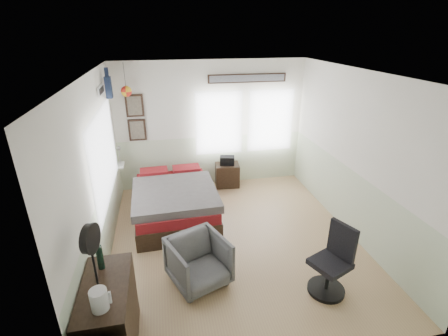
{
  "coord_description": "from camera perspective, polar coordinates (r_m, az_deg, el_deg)",
  "views": [
    {
      "loc": [
        -1.05,
        -4.39,
        3.26
      ],
      "look_at": [
        -0.1,
        0.4,
        1.15
      ],
      "focal_mm": 26.0,
      "sensor_mm": 36.0,
      "label": 1
    }
  ],
  "objects": [
    {
      "name": "dresser",
      "position": [
        3.94,
        -19.38,
        -23.81
      ],
      "size": [
        0.48,
        1.0,
        0.9
      ],
      "primitive_type": "cube",
      "color": "black",
      "rests_on": "ground_plane"
    },
    {
      "name": "bed",
      "position": [
        6.11,
        -8.66,
        -5.82
      ],
      "size": [
        1.5,
        2.04,
        0.64
      ],
      "rotation": [
        0.0,
        0.0,
        0.03
      ],
      "color": "black",
      "rests_on": "ground_plane"
    },
    {
      "name": "wall_decor",
      "position": [
        6.46,
        -11.78,
        12.52
      ],
      "size": [
        3.55,
        1.32,
        1.44
      ],
      "color": "black",
      "rests_on": "room_shell"
    },
    {
      "name": "nightstand",
      "position": [
        7.23,
        0.57,
        -1.2
      ],
      "size": [
        0.55,
        0.45,
        0.51
      ],
      "primitive_type": "cube",
      "rotation": [
        0.0,
        0.0,
        -0.09
      ],
      "color": "black",
      "rests_on": "ground_plane"
    },
    {
      "name": "armchair",
      "position": [
        4.61,
        -4.47,
        -16.07
      ],
      "size": [
        0.95,
        0.96,
        0.68
      ],
      "primitive_type": "imported",
      "rotation": [
        0.0,
        0.0,
        0.39
      ],
      "color": "#5E5E5E",
      "rests_on": "ground_plane"
    },
    {
      "name": "kettle",
      "position": [
        3.36,
        -21.08,
        -20.81
      ],
      "size": [
        0.19,
        0.16,
        0.21
      ],
      "rotation": [
        0.0,
        0.0,
        -0.35
      ],
      "color": "silver",
      "rests_on": "dresser"
    },
    {
      "name": "ground_plane",
      "position": [
        5.58,
        1.85,
        -12.52
      ],
      "size": [
        4.0,
        4.5,
        0.01
      ],
      "primitive_type": "cube",
      "color": "tan"
    },
    {
      "name": "task_chair",
      "position": [
        4.66,
        18.48,
        -15.94
      ],
      "size": [
        0.57,
        0.57,
        0.98
      ],
      "rotation": [
        0.0,
        0.0,
        0.4
      ],
      "color": "black",
      "rests_on": "ground_plane"
    },
    {
      "name": "bottle",
      "position": [
        3.78,
        -20.96,
        -14.46
      ],
      "size": [
        0.07,
        0.07,
        0.28
      ],
      "primitive_type": "cylinder",
      "color": "black",
      "rests_on": "dresser"
    },
    {
      "name": "room_shell",
      "position": [
        4.97,
        0.73,
        3.96
      ],
      "size": [
        4.02,
        4.52,
        2.71
      ],
      "color": "silver",
      "rests_on": "ground_plane"
    },
    {
      "name": "black_bag",
      "position": [
        7.09,
        0.58,
        1.35
      ],
      "size": [
        0.35,
        0.27,
        0.18
      ],
      "primitive_type": "cube",
      "rotation": [
        0.0,
        0.0,
        -0.23
      ],
      "color": "black",
      "rests_on": "nightstand"
    },
    {
      "name": "stand_fan",
      "position": [
        3.3,
        -22.45,
        -11.58
      ],
      "size": [
        0.14,
        0.3,
        0.73
      ],
      "rotation": [
        0.0,
        0.0,
        -0.24
      ],
      "color": "black",
      "rests_on": "dresser"
    }
  ]
}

